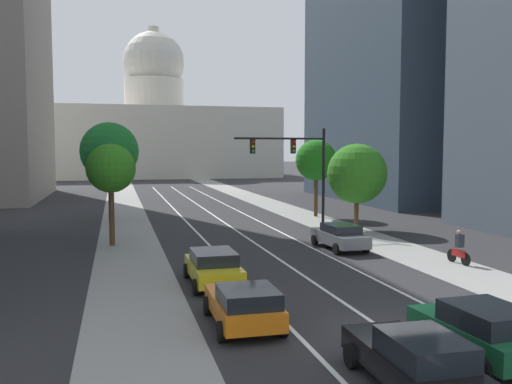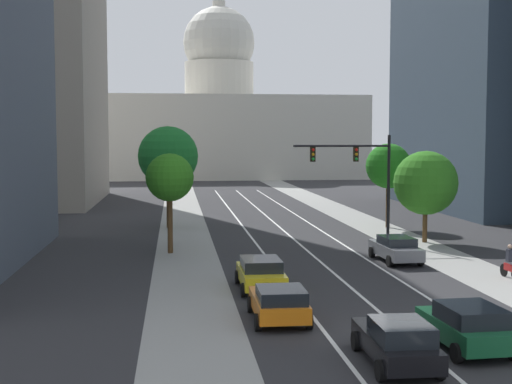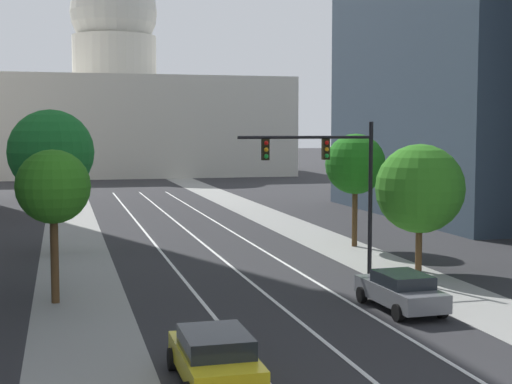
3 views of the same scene
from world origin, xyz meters
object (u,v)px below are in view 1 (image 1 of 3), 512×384
Objects in this scene: traffic_signal_mast at (298,160)px; cyclist at (459,247)px; street_tree_near_right at (357,174)px; car_orange at (244,304)px; car_black at (414,360)px; car_gray at (340,236)px; car_green at (481,330)px; car_yellow at (213,267)px; street_tree_near_left at (109,151)px; street_tree_mid_left at (111,169)px; street_tree_mid_right at (316,160)px; capitol_building at (155,133)px.

traffic_signal_mast reaches higher than cyclist.
car_orange is at bearing -123.54° from street_tree_near_right.
car_orange is 6.25m from car_black.
car_green reaches higher than car_gray.
car_black is (2.82, -11.33, -0.01)m from car_yellow.
street_tree_near_right is at bearing -29.54° from street_tree_near_left.
car_gray is 6.75m from cyclist.
street_tree_mid_right is (16.86, 10.50, 0.22)m from street_tree_mid_left.
car_gray is at bearing -88.33° from traffic_signal_mast.
car_orange is 17.65m from street_tree_mid_left.
street_tree_near_left reaches higher than car_orange.
car_gray is 10.64m from car_yellow.
cyclist is (8.39, -96.41, -8.40)m from capitol_building.
street_tree_mid_left is 0.99× the size of street_tree_near_right.
car_orange is 29.70m from street_tree_near_left.
cyclist reaches higher than car_green.
street_tree_near_left is (-4.42, 28.96, 4.83)m from car_orange.
street_tree_mid_left reaches higher than car_black.
cyclist is at bearing -34.86° from car_green.
car_green is at bearing -106.83° from street_tree_near_right.
street_tree_near_right is (9.93, 24.80, 3.24)m from car_black.
car_green is at bearing -73.10° from street_tree_near_left.
cyclist is (6.97, 11.07, 0.04)m from car_green.
street_tree_mid_right is at bearing -17.51° from car_gray.
car_yellow is (-4.24, -97.52, -8.47)m from capitol_building.
car_orange is 30.27m from street_tree_mid_right.
street_tree_near_left is at bearing 10.66° from car_yellow.
street_tree_mid_left is 0.77× the size of street_tree_near_left.
car_yellow is (-5.65, 9.96, -0.03)m from car_green.
car_black is 26.91m from street_tree_near_right.
car_yellow is at bearing 90.35° from cyclist.
car_green is 32.42m from street_tree_mid_right.
car_gray is at bearing 33.32° from cyclist.
car_green is 0.94× the size of car_black.
car_orange is at bearing -75.82° from street_tree_mid_left.
car_orange is at bearing 50.68° from car_green.
capitol_building reaches higher than car_green.
street_tree_mid_right is at bearing 90.78° from street_tree_near_right.
car_yellow is 0.61× the size of traffic_signal_mast.
street_tree_near_left is (-17.17, 9.73, 1.58)m from street_tree_near_right.
car_black is at bearing 160.31° from car_gray.
street_tree_mid_left is (-8.46, -86.57, -4.67)m from capitol_building.
cyclist reaches higher than car_gray.
capitol_building is 97.14m from cyclist.
cyclist is 28.32m from street_tree_near_left.
car_orange is 7.05m from car_green.
car_gray is 14.84m from car_orange.
capitol_building reaches higher than street_tree_mid_right.
street_tree_mid_left is (-16.85, 9.84, 3.73)m from cyclist.
car_green is at bearing -89.24° from capitol_building.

